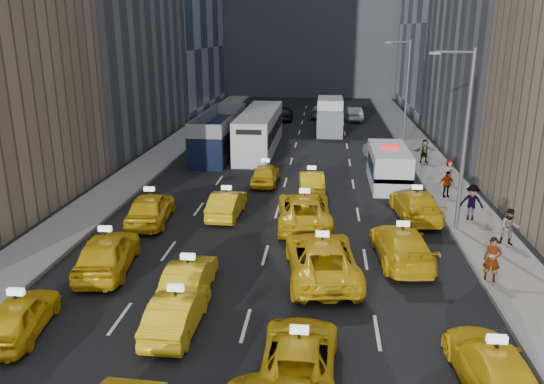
{
  "coord_description": "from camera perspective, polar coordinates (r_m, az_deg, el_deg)",
  "views": [
    {
      "loc": [
        2.54,
        -14.0,
        9.81
      ],
      "look_at": [
        -0.02,
        11.24,
        2.0
      ],
      "focal_mm": 35.0,
      "sensor_mm": 36.0,
      "label": 1
    }
  ],
  "objects": [
    {
      "name": "taxi_8",
      "position": [
        23.45,
        -17.3,
        -6.21
      ],
      "size": [
        2.64,
        5.15,
        1.68
      ],
      "primitive_type": "imported",
      "rotation": [
        0.0,
        0.0,
        3.28
      ],
      "color": "gold",
      "rests_on": "ground"
    },
    {
      "name": "taxi_16",
      "position": [
        34.89,
        -0.71,
        1.97
      ],
      "size": [
        1.69,
        4.11,
        1.39
      ],
      "primitive_type": "imported",
      "rotation": [
        0.0,
        0.0,
        3.13
      ],
      "color": "gold",
      "rests_on": "ground"
    },
    {
      "name": "pedestrian_3",
      "position": [
        33.34,
        18.27,
        0.81
      ],
      "size": [
        1.01,
        0.62,
        1.6
      ],
      "primitive_type": "imported",
      "rotation": [
        0.0,
        0.0,
        0.22
      ],
      "color": "gray",
      "rests_on": "sidewalk_east"
    },
    {
      "name": "pedestrian_1",
      "position": [
        26.95,
        24.19,
        -3.48
      ],
      "size": [
        0.95,
        0.69,
        1.76
      ],
      "primitive_type": "imported",
      "rotation": [
        0.0,
        0.0,
        -0.28
      ],
      "color": "gray",
      "rests_on": "sidewalk_east"
    },
    {
      "name": "double_decker",
      "position": [
        43.67,
        -5.66,
        6.27
      ],
      "size": [
        3.16,
        11.6,
        3.34
      ],
      "rotation": [
        0.0,
        0.0,
        -0.05
      ],
      "color": "black",
      "rests_on": "ground"
    },
    {
      "name": "misc_car_2",
      "position": [
        62.13,
        5.34,
        8.65
      ],
      "size": [
        2.74,
        5.36,
        1.49
      ],
      "primitive_type": "imported",
      "rotation": [
        0.0,
        0.0,
        3.01
      ],
      "color": "gray",
      "rests_on": "ground"
    },
    {
      "name": "box_truck",
      "position": [
        53.09,
        6.25,
        8.12
      ],
      "size": [
        2.59,
        7.18,
        3.26
      ],
      "rotation": [
        0.0,
        0.0,
        -0.02
      ],
      "color": "silver",
      "rests_on": "ground"
    },
    {
      "name": "sidewalk_west",
      "position": [
        42.25,
        -12.39,
        3.39
      ],
      "size": [
        3.0,
        90.0,
        0.15
      ],
      "primitive_type": "cube",
      "color": "gray",
      "rests_on": "ground"
    },
    {
      "name": "misc_car_4",
      "position": [
        60.55,
        8.68,
        8.33
      ],
      "size": [
        2.15,
        4.77,
        1.52
      ],
      "primitive_type": "imported",
      "rotation": [
        0.0,
        0.0,
        3.26
      ],
      "color": "#AFB1B7",
      "rests_on": "ground"
    },
    {
      "name": "taxi_17",
      "position": [
        33.19,
        4.26,
        1.11
      ],
      "size": [
        1.8,
        4.28,
        1.38
      ],
      "primitive_type": "imported",
      "rotation": [
        0.0,
        0.0,
        3.22
      ],
      "color": "gold",
      "rests_on": "ground"
    },
    {
      "name": "misc_car_0",
      "position": [
        42.52,
        11.05,
        4.37
      ],
      "size": [
        1.73,
        4.13,
        1.33
      ],
      "primitive_type": "imported",
      "rotation": [
        0.0,
        0.0,
        3.22
      ],
      "color": "#A3A5AA",
      "rests_on": "ground"
    },
    {
      "name": "curb_west",
      "position": [
        41.83,
        -10.49,
        3.39
      ],
      "size": [
        0.15,
        90.0,
        0.18
      ],
      "primitive_type": "cube",
      "color": "slate",
      "rests_on": "ground"
    },
    {
      "name": "misc_car_1",
      "position": [
        57.22,
        -2.79,
        8.07
      ],
      "size": [
        3.39,
        6.24,
        1.66
      ],
      "primitive_type": "imported",
      "rotation": [
        0.0,
        0.0,
        3.03
      ],
      "color": "black",
      "rests_on": "ground"
    },
    {
      "name": "taxi_9",
      "position": [
        20.81,
        -8.93,
        -9.13
      ],
      "size": [
        1.44,
        4.13,
        1.36
      ],
      "primitive_type": "imported",
      "rotation": [
        0.0,
        0.0,
        3.14
      ],
      "color": "gold",
      "rests_on": "ground"
    },
    {
      "name": "taxi_14",
      "position": [
        27.64,
        3.5,
        -1.92
      ],
      "size": [
        3.13,
        6.04,
        1.63
      ],
      "primitive_type": "imported",
      "rotation": [
        0.0,
        0.0,
        3.22
      ],
      "color": "gold",
      "rests_on": "ground"
    },
    {
      "name": "pedestrian_5",
      "position": [
        41.62,
        16.09,
        4.26
      ],
      "size": [
        1.69,
        0.76,
        1.76
      ],
      "primitive_type": "imported",
      "rotation": [
        0.0,
        0.0,
        0.18
      ],
      "color": "gray",
      "rests_on": "sidewalk_east"
    },
    {
      "name": "pedestrian_2",
      "position": [
        29.74,
        20.69,
        -1.05
      ],
      "size": [
        1.32,
        0.81,
        1.91
      ],
      "primitive_type": "imported",
      "rotation": [
        0.0,
        0.0,
        -0.26
      ],
      "color": "gray",
      "rests_on": "sidewalk_east"
    },
    {
      "name": "taxi_15",
      "position": [
        29.64,
        15.21,
        -1.3
      ],
      "size": [
        2.5,
        5.35,
        1.51
      ],
      "primitive_type": "imported",
      "rotation": [
        0.0,
        0.0,
        3.22
      ],
      "color": "gold",
      "rests_on": "ground"
    },
    {
      "name": "taxi_13",
      "position": [
        28.98,
        -4.87,
        -1.27
      ],
      "size": [
        1.61,
        4.3,
        1.4
      ],
      "primitive_type": "imported",
      "rotation": [
        0.0,
        0.0,
        3.11
      ],
      "color": "gold",
      "rests_on": "ground"
    },
    {
      "name": "taxi_12",
      "position": [
        28.58,
        -12.94,
        -1.67
      ],
      "size": [
        2.4,
        4.98,
        1.64
      ],
      "primitive_type": "imported",
      "rotation": [
        0.0,
        0.0,
        3.24
      ],
      "color": "gold",
      "rests_on": "ground"
    },
    {
      "name": "ground",
      "position": [
        17.28,
        -3.88,
        -17.53
      ],
      "size": [
        160.0,
        160.0,
        0.0
      ],
      "primitive_type": "plane",
      "color": "black",
      "rests_on": "ground"
    },
    {
      "name": "taxi_5",
      "position": [
        18.65,
        -10.19,
        -12.53
      ],
      "size": [
        1.49,
        4.1,
        1.34
      ],
      "primitive_type": "imported",
      "rotation": [
        0.0,
        0.0,
        3.13
      ],
      "color": "gold",
      "rests_on": "ground"
    },
    {
      "name": "city_bus",
      "position": [
        44.72,
        -1.33,
        6.59
      ],
      "size": [
        2.98,
        12.93,
        3.32
      ],
      "rotation": [
        0.0,
        0.0,
        -0.02
      ],
      "color": "silver",
      "rests_on": "ground"
    },
    {
      "name": "streetlight_near",
      "position": [
        27.27,
        19.88,
        5.76
      ],
      "size": [
        2.15,
        0.22,
        9.0
      ],
      "color": "#595B60",
      "rests_on": "ground"
    },
    {
      "name": "pedestrian_4",
      "position": [
        36.2,
        18.47,
        2.08
      ],
      "size": [
        0.88,
        0.6,
        1.63
      ],
      "primitive_type": "imported",
      "rotation": [
        0.0,
        0.0,
        0.23
      ],
      "color": "gray",
      "rests_on": "sidewalk_east"
    },
    {
      "name": "taxi_4",
      "position": [
        19.98,
        -25.52,
        -11.93
      ],
      "size": [
        2.08,
        4.12,
        1.35
      ],
      "primitive_type": "imported",
      "rotation": [
        0.0,
        0.0,
        3.27
      ],
      "color": "gold",
      "rests_on": "ground"
    },
    {
      "name": "streetlight_far",
      "position": [
        46.73,
        14.16,
        10.6
      ],
      "size": [
        2.15,
        0.22,
        9.0
      ],
      "color": "#595B60",
      "rests_on": "ground"
    },
    {
      "name": "taxi_7",
      "position": [
        16.96,
        22.67,
        -16.96
      ],
      "size": [
        2.18,
        4.78,
        1.36
      ],
      "primitive_type": "imported",
      "rotation": [
        0.0,
        0.0,
        3.2
      ],
      "color": "gold",
      "rests_on": "ground"
    },
    {
      "name": "pedestrian_0",
      "position": [
        22.93,
        22.6,
        -6.71
      ],
      "size": [
        0.77,
        0.62,
        1.83
      ],
      "primitive_type": "imported",
      "rotation": [
        0.0,
        0.0,
        -0.3
      ],
      "color": "gray",
      "rests_on": "sidewalk_east"
    },
    {
      "name": "misc_car_3",
      "position": [
        60.0,
        1.37,
        8.45
      ],
      "size": [
        1.9,
        4.58,
        1.55
      ],
      "primitive_type": "imported",
      "rotation": [
        0.0,
        0.0,
        3.16
      ],
      "color": "black",
      "rests_on": "ground"
    },
    {
      "name": "taxi_11",
      "position": [
        24.02,
        13.75,
        -5.53
      ],
      "size": [
        2.6,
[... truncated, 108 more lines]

